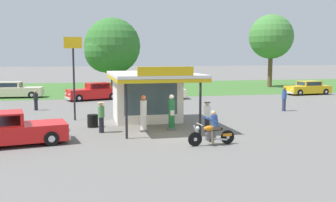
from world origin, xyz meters
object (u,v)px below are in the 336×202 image
(bystander_standing_back_lot, at_px, (101,116))
(bystander_strolling_foreground, at_px, (36,100))
(parked_car_back_row_centre_right, at_px, (308,88))
(parked_car_back_row_centre, at_px, (160,92))
(bystander_leaning_by_kiosk, at_px, (284,98))
(motorcycle_with_rider, at_px, (212,131))
(roadside_pole_sign, at_px, (73,64))
(bystander_admiring_sedan, at_px, (207,116))
(spare_tire_stack, at_px, (93,121))
(parked_car_back_row_centre_left, at_px, (94,92))
(parked_car_back_row_far_right, at_px, (13,90))
(gas_pump_nearside, at_px, (144,115))
(featured_classic_sedan, at_px, (9,130))
(gas_pump_offside, at_px, (172,114))

(bystander_standing_back_lot, height_order, bystander_strolling_foreground, bystander_standing_back_lot)
(parked_car_back_row_centre_right, xyz_separation_m, bystander_strolling_foreground, (-26.85, -6.32, 0.10))
(parked_car_back_row_centre, distance_m, bystander_leaning_by_kiosk, 12.36)
(motorcycle_with_rider, xyz_separation_m, roadside_pole_sign, (-6.14, 8.47, 2.86))
(bystander_admiring_sedan, height_order, spare_tire_stack, bystander_admiring_sedan)
(parked_car_back_row_centre_left, bearing_deg, bystander_admiring_sedan, -72.76)
(parked_car_back_row_far_right, xyz_separation_m, bystander_standing_back_lot, (7.43, -19.71, 0.15))
(parked_car_back_row_centre_right, bearing_deg, spare_tire_stack, -147.96)
(bystander_leaning_by_kiosk, bearing_deg, bystander_admiring_sedan, -141.89)
(parked_car_back_row_centre, height_order, bystander_strolling_foreground, bystander_strolling_foreground)
(gas_pump_nearside, bearing_deg, bystander_strolling_foreground, 123.29)
(gas_pump_nearside, height_order, motorcycle_with_rider, gas_pump_nearside)
(parked_car_back_row_centre_right, distance_m, roadside_pole_sign, 26.80)
(gas_pump_nearside, bearing_deg, featured_classic_sedan, -163.91)
(parked_car_back_row_centre, distance_m, bystander_strolling_foreground, 12.01)
(parked_car_back_row_centre_left, bearing_deg, bystander_leaning_by_kiosk, -38.53)
(bystander_admiring_sedan, bearing_deg, parked_car_back_row_centre_right, 45.19)
(bystander_standing_back_lot, height_order, bystander_leaning_by_kiosk, bystander_leaning_by_kiosk)
(bystander_standing_back_lot, height_order, spare_tire_stack, bystander_standing_back_lot)
(bystander_leaning_by_kiosk, distance_m, spare_tire_stack, 14.45)
(roadside_pole_sign, height_order, spare_tire_stack, roadside_pole_sign)
(parked_car_back_row_centre_right, xyz_separation_m, bystander_admiring_sedan, (-17.07, -17.18, 0.19))
(parked_car_back_row_centre_left, distance_m, parked_car_back_row_far_right, 8.49)
(bystander_admiring_sedan, bearing_deg, gas_pump_nearside, 164.02)
(gas_pump_nearside, distance_m, parked_car_back_row_far_right, 22.07)
(parked_car_back_row_far_right, relative_size, bystander_strolling_foreground, 3.80)
(motorcycle_with_rider, distance_m, bystander_strolling_foreground, 16.50)
(gas_pump_offside, bearing_deg, roadside_pole_sign, 138.41)
(featured_classic_sedan, bearing_deg, gas_pump_nearside, 16.09)
(featured_classic_sedan, xyz_separation_m, bystander_leaning_by_kiosk, (17.81, 7.29, 0.25))
(gas_pump_offside, bearing_deg, bystander_strolling_foreground, 129.07)
(parked_car_back_row_centre_right, height_order, bystander_strolling_foreground, bystander_strolling_foreground)
(parked_car_back_row_centre, distance_m, roadside_pole_sign, 13.66)
(parked_car_back_row_centre, relative_size, spare_tire_stack, 7.14)
(bystander_leaning_by_kiosk, bearing_deg, parked_car_back_row_centre_right, 50.38)
(bystander_admiring_sedan, bearing_deg, roadside_pole_sign, 141.29)
(parked_car_back_row_far_right, height_order, bystander_strolling_foreground, parked_car_back_row_far_right)
(bystander_strolling_foreground, bearing_deg, roadside_pole_sign, -61.59)
(parked_car_back_row_centre_left, relative_size, parked_car_back_row_far_right, 0.91)
(gas_pump_nearside, distance_m, roadside_pole_sign, 6.41)
(parked_car_back_row_far_right, relative_size, bystander_leaning_by_kiosk, 3.19)
(featured_classic_sedan, bearing_deg, bystander_leaning_by_kiosk, 22.26)
(gas_pump_offside, xyz_separation_m, bystander_strolling_foreground, (-8.06, 9.92, -0.12))
(roadside_pole_sign, bearing_deg, bystander_strolling_foreground, 118.41)
(gas_pump_nearside, distance_m, motorcycle_with_rider, 4.63)
(bystander_standing_back_lot, height_order, bystander_admiring_sedan, bystander_standing_back_lot)
(parked_car_back_row_centre, bearing_deg, gas_pump_nearside, -105.01)
(gas_pump_nearside, xyz_separation_m, bystander_leaning_by_kiosk, (11.38, 5.44, 0.05))
(parked_car_back_row_far_right, relative_size, bystander_admiring_sedan, 3.48)
(gas_pump_offside, height_order, bystander_admiring_sedan, gas_pump_offside)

